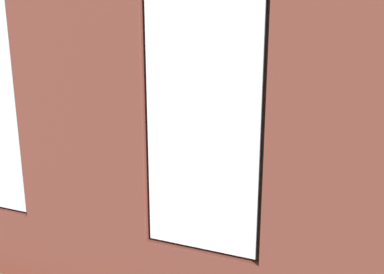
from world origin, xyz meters
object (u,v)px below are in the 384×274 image
Objects in this scene: cup_ceramic at (200,162)px; media_console at (37,159)px; potted_plant_by_left_couch at (364,161)px; papasan_chair at (243,139)px; potted_plant_near_tv at (10,155)px; remote_silver at (197,162)px; coffee_table at (197,166)px; table_plant_small at (221,154)px; couch_by_window at (70,215)px; remote_gray at (171,161)px; remote_black at (190,159)px; potted_plant_mid_room_small at (258,155)px; tv_flatscreen at (33,121)px.

media_console is (2.97, 0.27, -0.19)m from cup_ceramic.
cup_ceramic is 0.16× the size of potted_plant_by_left_couch.
papasan_chair is 0.89× the size of potted_plant_near_tv.
remote_silver is 0.30× the size of potted_plant_by_left_couch.
table_plant_small reaches higher than coffee_table.
couch_by_window reaches higher than coffee_table.
potted_plant_by_left_couch is (-5.30, -1.64, 0.11)m from media_console.
remote_gray is 1.95m from papasan_chair.
coffee_table is 2.73m from potted_plant_near_tv.
cup_ceramic is 0.34m from remote_black.
potted_plant_near_tv reaches higher than potted_plant_mid_room_small.
potted_plant_mid_room_small is (-0.37, -0.92, -0.22)m from table_plant_small.
media_console is 2.01× the size of potted_plant_by_left_couch.
table_plant_small is 3.29m from media_console.
potted_plant_mid_room_small is (-0.73, -1.06, -0.08)m from remote_silver.
tv_flatscreen is at bearing 7.61° from coffee_table.
media_console is 0.96× the size of tv_flatscreen.
coffee_table is 2.61× the size of potted_plant_mid_room_small.
table_plant_small is at bearing -149.88° from potted_plant_near_tv.
tv_flatscreen is (0.00, -0.00, 0.67)m from media_console.
tv_flatscreen reaches higher than remote_black.
media_console is 3.89m from potted_plant_mid_room_small.
coffee_table is at bearing 21.41° from table_plant_small.
cup_ceramic is 0.48m from remote_gray.
table_plant_small is 0.22× the size of potted_plant_near_tv.
remote_black is at bearing 24.07° from potted_plant_by_left_couch.
potted_plant_mid_room_small is (-0.89, -0.96, -0.08)m from remote_black.
media_console is (2.88, 0.39, -0.10)m from coffee_table.
papasan_chair is 4.07m from potted_plant_near_tv.
couch_by_window is 2.89m from media_console.
remote_silver is (0.35, 0.14, -0.14)m from table_plant_small.
cup_ceramic is 0.38m from table_plant_small.
tv_flatscreen reaches higher than remote_silver.
potted_plant_near_tv reaches higher than coffee_table.
media_console reaches higher than cup_ceramic.
table_plant_small is at bearing -170.81° from tv_flatscreen.
tv_flatscreen is at bearing -31.47° from remote_gray.
couch_by_window is at bearing 141.29° from media_console.
remote_silver is at bearing 21.41° from table_plant_small.
media_console reaches higher than potted_plant_mid_room_small.
remote_black is 0.14× the size of potted_plant_near_tv.
couch_by_window is 1.59× the size of media_console.
table_plant_small is 0.53m from remote_black.
remote_silver is 0.19m from remote_black.
table_plant_small is at bearing 28.28° from potted_plant_by_left_couch.
tv_flatscreen reaches higher than cup_ceramic.
tv_flatscreen reaches higher than papasan_chair.
potted_plant_near_tv is at bearing 50.14° from papasan_chair.
potted_plant_near_tv reaches higher than table_plant_small.
papasan_chair is 2.19m from potted_plant_by_left_couch.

